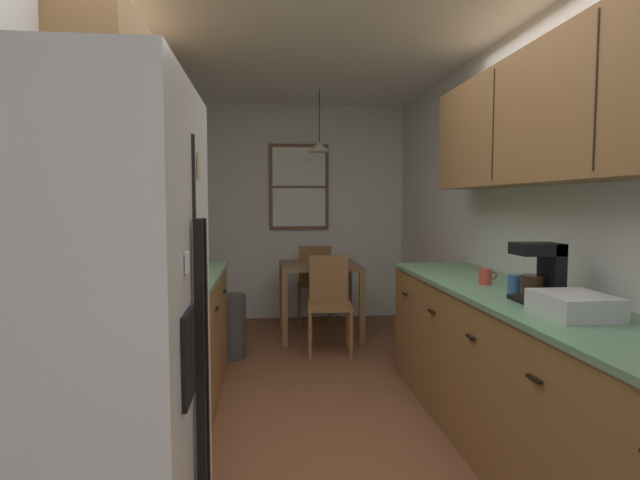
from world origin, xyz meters
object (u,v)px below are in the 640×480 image
object	(u,v)px
coffee_maker	(542,271)
table_serving_bowl	(331,262)
microwave_over_range	(71,120)
mug_by_coffeemaker	(486,276)
dish_rack	(574,305)
dining_table	(319,276)
dining_chair_near	(329,299)
dining_chair_far	(315,279)
stove_range	(111,432)
storage_canister	(143,282)
refrigerator	(55,406)
mug_spare	(516,284)
trash_bin	(229,326)

from	to	relation	value
coffee_maker	table_serving_bowl	bearing A→B (deg)	104.34
microwave_over_range	mug_by_coffeemaker	world-z (taller)	microwave_over_range
dish_rack	dining_table	bearing A→B (deg)	103.67
dining_table	mug_by_coffeemaker	size ratio (longest dim) A/B	7.34
dining_chair_near	table_serving_bowl	xyz separation A→B (m)	(0.08, 0.55, 0.29)
mug_by_coffeemaker	table_serving_bowl	size ratio (longest dim) A/B	0.63
coffee_maker	dish_rack	bearing A→B (deg)	-97.13
dining_chair_far	dish_rack	size ratio (longest dim) A/B	2.65
dining_table	stove_range	bearing A→B (deg)	-110.24
microwave_over_range	mug_by_coffeemaker	size ratio (longest dim) A/B	5.05
microwave_over_range	storage_canister	size ratio (longest dim) A/B	3.25
stove_range	dining_table	bearing A→B (deg)	69.76
microwave_over_range	dining_table	size ratio (longest dim) A/B	0.69
refrigerator	dining_table	distance (m)	4.08
refrigerator	stove_range	size ratio (longest dim) A/B	1.56
stove_range	microwave_over_range	xyz separation A→B (m)	(-0.11, 0.00, 1.25)
stove_range	microwave_over_range	bearing A→B (deg)	179.97
stove_range	mug_spare	bearing A→B (deg)	16.03
refrigerator	table_serving_bowl	distance (m)	4.04
stove_range	microwave_over_range	world-z (taller)	microwave_over_range
coffee_maker	dish_rack	size ratio (longest dim) A/B	0.87
dining_chair_near	storage_canister	distance (m)	2.36
dining_chair_near	trash_bin	size ratio (longest dim) A/B	1.59
refrigerator	stove_range	world-z (taller)	refrigerator
refrigerator	coffee_maker	world-z (taller)	refrigerator
refrigerator	trash_bin	world-z (taller)	refrigerator
dining_table	dining_chair_near	bearing A→B (deg)	-87.58
microwave_over_range	storage_canister	xyz separation A→B (m)	(0.11, 0.63, -0.73)
microwave_over_range	stove_range	bearing A→B (deg)	-0.03
trash_bin	coffee_maker	bearing A→B (deg)	-52.06
trash_bin	dish_rack	world-z (taller)	dish_rack
stove_range	trash_bin	xyz separation A→B (m)	(0.29, 2.55, -0.19)
dining_chair_far	mug_spare	distance (m)	3.39
dining_chair_far	mug_by_coffeemaker	size ratio (longest dim) A/B	7.95
trash_bin	dish_rack	bearing A→B (deg)	-56.69
dish_rack	trash_bin	bearing A→B (deg)	123.31
dining_chair_near	dining_chair_far	bearing A→B (deg)	90.45
trash_bin	coffee_maker	xyz separation A→B (m)	(1.72, -2.20, 0.77)
microwave_over_range	dish_rack	world-z (taller)	microwave_over_range
trash_bin	mug_by_coffeemaker	size ratio (longest dim) A/B	5.01
refrigerator	storage_canister	xyz separation A→B (m)	(-0.07, 1.33, 0.13)
refrigerator	mug_by_coffeemaker	bearing A→B (deg)	39.97
dining_chair_near	refrigerator	bearing A→B (deg)	-109.21
dining_chair_near	mug_by_coffeemaker	distance (m)	1.91
refrigerator	mug_spare	bearing A→B (deg)	33.40
trash_bin	refrigerator	bearing A→B (deg)	-94.04
refrigerator	mug_by_coffeemaker	world-z (taller)	refrigerator
refrigerator	mug_by_coffeemaker	size ratio (longest dim) A/B	15.16
mug_spare	dining_chair_near	bearing A→B (deg)	111.06
refrigerator	dish_rack	xyz separation A→B (m)	(1.90, 0.70, 0.09)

